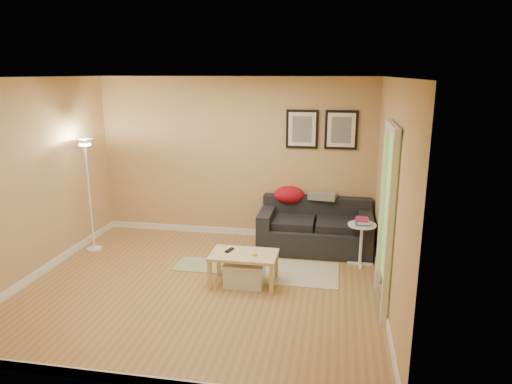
% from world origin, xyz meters
% --- Properties ---
extents(floor, '(4.50, 4.50, 0.00)m').
position_xyz_m(floor, '(0.00, 0.00, 0.00)').
color(floor, '#A57C46').
rests_on(floor, ground).
extents(ceiling, '(4.50, 4.50, 0.00)m').
position_xyz_m(ceiling, '(0.00, 0.00, 2.60)').
color(ceiling, white).
rests_on(ceiling, wall_back).
extents(wall_back, '(4.50, 0.00, 4.50)m').
position_xyz_m(wall_back, '(0.00, 2.00, 1.30)').
color(wall_back, tan).
rests_on(wall_back, ground).
extents(wall_front, '(4.50, 0.00, 4.50)m').
position_xyz_m(wall_front, '(0.00, -2.00, 1.30)').
color(wall_front, tan).
rests_on(wall_front, ground).
extents(wall_left, '(0.00, 4.00, 4.00)m').
position_xyz_m(wall_left, '(-2.25, 0.00, 1.30)').
color(wall_left, tan).
rests_on(wall_left, ground).
extents(wall_right, '(0.00, 4.00, 4.00)m').
position_xyz_m(wall_right, '(2.25, 0.00, 1.30)').
color(wall_right, tan).
rests_on(wall_right, ground).
extents(baseboard_back, '(4.50, 0.02, 0.10)m').
position_xyz_m(baseboard_back, '(0.00, 1.99, 0.05)').
color(baseboard_back, white).
rests_on(baseboard_back, ground).
extents(baseboard_front, '(4.50, 0.02, 0.10)m').
position_xyz_m(baseboard_front, '(0.00, -1.99, 0.05)').
color(baseboard_front, white).
rests_on(baseboard_front, ground).
extents(baseboard_left, '(0.02, 4.00, 0.10)m').
position_xyz_m(baseboard_left, '(-2.24, 0.00, 0.05)').
color(baseboard_left, white).
rests_on(baseboard_left, ground).
extents(baseboard_right, '(0.02, 4.00, 0.10)m').
position_xyz_m(baseboard_right, '(2.24, 0.00, 0.05)').
color(baseboard_right, white).
rests_on(baseboard_right, ground).
extents(sofa, '(1.70, 0.90, 0.75)m').
position_xyz_m(sofa, '(1.35, 1.53, 0.38)').
color(sofa, black).
rests_on(sofa, ground).
extents(red_throw, '(0.48, 0.36, 0.28)m').
position_xyz_m(red_throw, '(0.91, 1.83, 0.77)').
color(red_throw, '#B31027').
rests_on(red_throw, sofa).
extents(plaid_throw, '(0.45, 0.32, 0.10)m').
position_xyz_m(plaid_throw, '(1.43, 1.83, 0.78)').
color(plaid_throw, tan).
rests_on(plaid_throw, sofa).
extents(framed_print_left, '(0.50, 0.04, 0.60)m').
position_xyz_m(framed_print_left, '(1.08, 1.98, 1.80)').
color(framed_print_left, black).
rests_on(framed_print_left, wall_back).
extents(framed_print_right, '(0.50, 0.04, 0.60)m').
position_xyz_m(framed_print_right, '(1.68, 1.98, 1.80)').
color(framed_print_right, black).
rests_on(framed_print_right, wall_back).
extents(area_rug, '(1.25, 0.85, 0.01)m').
position_xyz_m(area_rug, '(1.10, 0.59, 0.01)').
color(area_rug, beige).
rests_on(area_rug, ground).
extents(green_runner, '(0.70, 0.50, 0.01)m').
position_xyz_m(green_runner, '(-0.21, 0.61, 0.01)').
color(green_runner, '#668C4C').
rests_on(green_runner, ground).
extents(coffee_table, '(0.93, 0.68, 0.42)m').
position_xyz_m(coffee_table, '(0.52, 0.13, 0.21)').
color(coffee_table, beige).
rests_on(coffee_table, ground).
extents(remote_control, '(0.10, 0.17, 0.02)m').
position_xyz_m(remote_control, '(0.32, 0.19, 0.43)').
color(remote_control, black).
rests_on(remote_control, coffee_table).
extents(tape_roll, '(0.07, 0.07, 0.03)m').
position_xyz_m(tape_roll, '(0.67, 0.08, 0.44)').
color(tape_roll, yellow).
rests_on(tape_roll, coffee_table).
extents(storage_bin, '(0.51, 0.37, 0.31)m').
position_xyz_m(storage_bin, '(0.53, 0.12, 0.16)').
color(storage_bin, white).
rests_on(storage_bin, ground).
extents(side_table, '(0.40, 0.40, 0.60)m').
position_xyz_m(side_table, '(2.02, 1.04, 0.30)').
color(side_table, white).
rests_on(side_table, ground).
extents(book_stack, '(0.27, 0.30, 0.08)m').
position_xyz_m(book_stack, '(2.02, 1.06, 0.64)').
color(book_stack, '#2D5B89').
rests_on(book_stack, side_table).
extents(floor_lamp, '(0.22, 0.22, 1.73)m').
position_xyz_m(floor_lamp, '(-2.00, 0.91, 0.82)').
color(floor_lamp, white).
rests_on(floor_lamp, ground).
extents(doorway, '(0.12, 1.01, 2.13)m').
position_xyz_m(doorway, '(2.20, -0.15, 1.02)').
color(doorway, white).
rests_on(doorway, ground).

